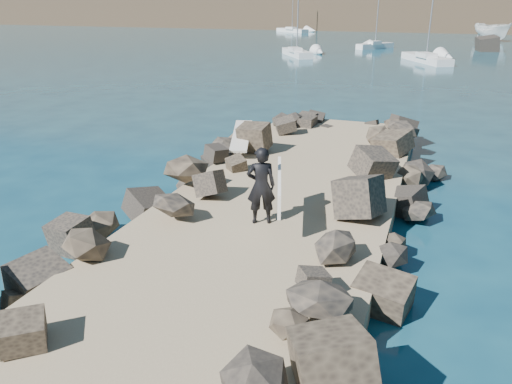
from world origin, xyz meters
TOP-DOWN VIEW (x-y plane):
  - ground at (0.00, 0.00)m, footprint 800.00×800.00m
  - jetty at (0.00, -2.00)m, footprint 6.00×26.00m
  - riprap_left at (-2.90, -1.50)m, footprint 2.60×22.00m
  - riprap_right at (2.90, -1.50)m, footprint 2.60×22.00m
  - surfboard_resting at (-2.69, 4.90)m, footprint 1.24×2.48m
  - boat_imported at (10.32, 73.44)m, footprint 6.19×7.10m
  - surfer_with_board at (0.08, -0.69)m, footprint 1.24×2.27m
  - sailboat_c at (2.30, 41.51)m, footprint 5.17×7.64m
  - sailboat_a at (-11.10, 42.70)m, footprint 4.86×6.59m
  - sailboat_e at (-23.55, 84.38)m, footprint 7.21×5.82m
  - sailboat_b at (-4.29, 54.70)m, footprint 4.25×5.15m

SIDE VIEW (x-z plane):
  - ground at x=0.00m, z-range 0.00..0.00m
  - jetty at x=0.00m, z-range 0.00..0.60m
  - sailboat_c at x=2.30m, z-range -4.29..4.99m
  - sailboat_e at x=-23.55m, z-range -4.24..4.94m
  - sailboat_a at x=-11.10m, z-range -3.78..4.47m
  - sailboat_b at x=-4.29m, z-range -3.06..3.76m
  - riprap_left at x=-2.90m, z-range 0.00..1.00m
  - riprap_right at x=2.90m, z-range 0.00..1.00m
  - surfboard_resting at x=-2.69m, z-range 1.00..1.08m
  - boat_imported at x=10.32m, z-range 0.00..2.67m
  - surfer_with_board at x=0.08m, z-range 0.61..2.51m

